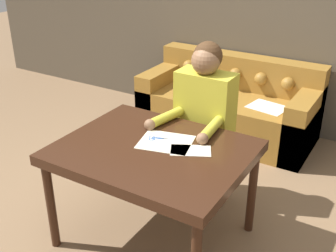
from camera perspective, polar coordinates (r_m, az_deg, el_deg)
The scene contains 8 objects.
ground_plane at distance 3.12m, azimuth -1.60°, elevation -14.69°, with size 16.00×16.00×0.00m, color #846647.
wall_back at distance 4.47m, azimuth 14.33°, elevation 15.63°, with size 8.00×0.06×2.60m.
dining_table at distance 2.74m, azimuth -1.99°, elevation -4.27°, with size 1.21×0.97×0.72m.
couch at distance 4.45m, azimuth 8.23°, elevation 2.62°, with size 1.78×0.80×0.79m.
person at distance 3.21m, azimuth 4.86°, elevation 0.42°, with size 0.49×0.61×1.28m.
pattern_paper_main at distance 2.76m, azimuth -0.30°, elevation -2.19°, with size 0.40×0.36×0.00m.
pattern_paper_offcut at distance 2.67m, azimuth 3.09°, elevation -3.33°, with size 0.29×0.25×0.00m.
scissors at distance 2.81m, azimuth -1.08°, elevation -1.70°, with size 0.23×0.17×0.01m.
Camera 1 is at (1.30, -1.99, 2.01)m, focal length 45.00 mm.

